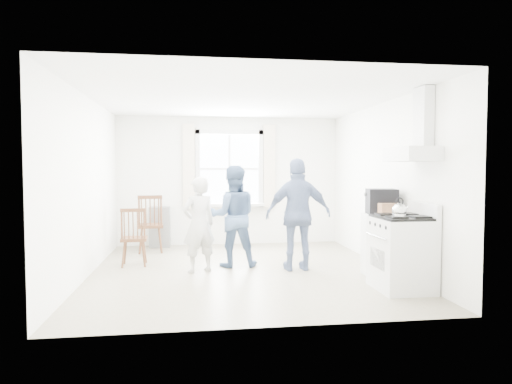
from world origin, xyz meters
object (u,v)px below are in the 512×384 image
(person_left, at_px, (199,224))
(person_right, at_px, (298,214))
(gas_stove, at_px, (402,252))
(windsor_chair_a, at_px, (150,217))
(low_cabinet, at_px, (384,246))
(person_mid, at_px, (233,216))
(windsor_chair_b, at_px, (133,231))
(stereo_stack, at_px, (382,201))

(person_left, distance_m, person_right, 1.52)
(gas_stove, relative_size, windsor_chair_a, 1.04)
(low_cabinet, height_order, windsor_chair_a, windsor_chair_a)
(gas_stove, xyz_separation_m, low_cabinet, (0.07, 0.70, -0.03))
(person_mid, height_order, person_right, person_right)
(low_cabinet, height_order, person_left, person_left)
(windsor_chair_b, height_order, person_left, person_left)
(stereo_stack, xyz_separation_m, person_left, (-2.62, 0.60, -0.36))
(stereo_stack, distance_m, person_left, 2.71)
(low_cabinet, relative_size, windsor_chair_a, 0.83)
(low_cabinet, bearing_deg, stereo_stack, 103.84)
(gas_stove, relative_size, person_left, 0.78)
(person_mid, distance_m, person_right, 1.05)
(stereo_stack, height_order, person_mid, person_mid)
(gas_stove, xyz_separation_m, person_mid, (-2.02, 1.69, 0.32))
(windsor_chair_a, bearing_deg, person_mid, -43.39)
(gas_stove, xyz_separation_m, windsor_chair_b, (-3.59, 1.87, 0.09))
(windsor_chair_a, height_order, person_mid, person_mid)
(person_mid, bearing_deg, windsor_chair_b, -5.64)
(low_cabinet, distance_m, windsor_chair_a, 4.21)
(low_cabinet, distance_m, person_left, 2.74)
(person_left, bearing_deg, low_cabinet, 142.51)
(stereo_stack, distance_m, windsor_chair_a, 4.17)
(low_cabinet, bearing_deg, person_mid, 154.59)
(person_mid, bearing_deg, windsor_chair_a, -42.73)
(person_left, bearing_deg, windsor_chair_a, -85.74)
(windsor_chair_b, bearing_deg, windsor_chair_a, 82.35)
(person_left, relative_size, person_right, 0.84)
(gas_stove, bearing_deg, stereo_stack, 86.21)
(low_cabinet, xyz_separation_m, stereo_stack, (-0.02, 0.07, 0.63))
(stereo_stack, xyz_separation_m, windsor_chair_a, (-3.48, 2.25, -0.42))
(stereo_stack, bearing_deg, gas_stove, -93.79)
(gas_stove, bearing_deg, windsor_chair_a, 138.60)
(low_cabinet, relative_size, person_right, 0.53)
(low_cabinet, height_order, windsor_chair_b, windsor_chair_b)
(windsor_chair_a, bearing_deg, low_cabinet, -33.59)
(stereo_stack, distance_m, windsor_chair_b, 3.83)
(windsor_chair_b, relative_size, person_left, 0.66)
(windsor_chair_a, bearing_deg, stereo_stack, -32.87)
(stereo_stack, distance_m, person_mid, 2.29)
(windsor_chair_b, bearing_deg, person_left, -26.05)
(stereo_stack, distance_m, person_right, 1.24)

